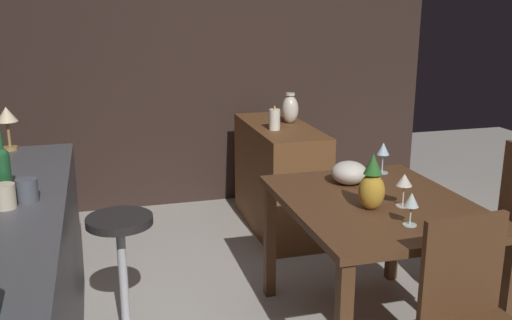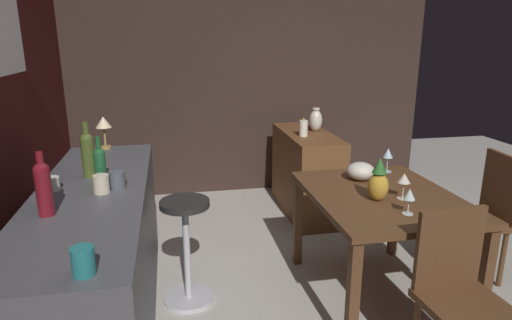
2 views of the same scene
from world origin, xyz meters
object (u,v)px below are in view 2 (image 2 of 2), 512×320
(wine_bottle_ruby, at_px, (43,186))
(counter_lamp, at_px, (104,125))
(pillar_candle_tall, at_px, (303,128))
(vase_ceramic_ivory, at_px, (316,120))
(wine_glass_left, at_px, (404,179))
(sideboard_cabinet, at_px, (306,173))
(chair_by_doorway, at_px, (483,212))
(wine_bottle_green, at_px, (100,165))
(cup_white, at_px, (51,184))
(wine_bottle_olive, at_px, (88,153))
(bar_stool, at_px, (187,248))
(wine_bottle_cobalt, at_px, (43,183))
(dining_table, at_px, (381,207))
(fruit_bowl, at_px, (361,171))
(pineapple_centerpiece, at_px, (378,182))
(chair_near_window, at_px, (460,292))
(cup_cream, at_px, (101,184))
(cup_teal, at_px, (83,261))
(cup_slate, at_px, (117,180))
(wine_glass_center, at_px, (409,195))
(wine_glass_right, at_px, (388,154))

(wine_bottle_ruby, relative_size, counter_lamp, 1.27)
(pillar_candle_tall, relative_size, vase_ceramic_ivory, 0.76)
(wine_glass_left, xyz_separation_m, pillar_candle_tall, (1.51, 0.19, 0.03))
(sideboard_cabinet, distance_m, chair_by_doorway, 1.69)
(wine_bottle_green, relative_size, pillar_candle_tall, 1.63)
(cup_white, bearing_deg, wine_bottle_green, -82.02)
(sideboard_cabinet, bearing_deg, wine_bottle_olive, 126.22)
(bar_stool, bearing_deg, wine_bottle_cobalt, 121.26)
(dining_table, bearing_deg, bar_stool, 81.83)
(fruit_bowl, bearing_deg, wine_bottle_ruby, 109.30)
(cup_white, bearing_deg, pineapple_centerpiece, -93.19)
(pillar_candle_tall, bearing_deg, fruit_bowl, -175.39)
(dining_table, distance_m, wine_bottle_cobalt, 2.01)
(chair_near_window, height_order, wine_glass_left, wine_glass_left)
(chair_near_window, distance_m, vase_ceramic_ivory, 2.41)
(bar_stool, distance_m, cup_cream, 0.77)
(cup_cream, bearing_deg, dining_table, -87.01)
(sideboard_cabinet, bearing_deg, chair_by_doorway, -148.99)
(dining_table, height_order, wine_bottle_olive, wine_bottle_olive)
(cup_teal, height_order, cup_slate, cup_teal)
(wine_bottle_cobalt, distance_m, vase_ceramic_ivory, 2.75)
(wine_glass_center, relative_size, cup_cream, 1.28)
(wine_glass_left, bearing_deg, cup_slate, 87.18)
(chair_by_doorway, relative_size, cup_white, 7.55)
(pineapple_centerpiece, distance_m, pillar_candle_tall, 1.50)
(wine_bottle_ruby, height_order, cup_cream, wine_bottle_ruby)
(wine_bottle_olive, xyz_separation_m, cup_slate, (-0.24, -0.19, -0.10))
(sideboard_cabinet, relative_size, wine_glass_left, 6.61)
(wine_glass_left, height_order, cup_cream, cup_cream)
(cup_teal, relative_size, vase_ceramic_ivory, 0.51)
(cup_teal, relative_size, cup_cream, 0.98)
(sideboard_cabinet, height_order, wine_bottle_ruby, wine_bottle_ruby)
(wine_glass_left, bearing_deg, sideboard_cabinet, 3.59)
(fruit_bowl, relative_size, counter_lamp, 0.80)
(wine_bottle_ruby, bearing_deg, sideboard_cabinet, -45.04)
(wine_glass_center, relative_size, vase_ceramic_ivory, 0.66)
(chair_by_doorway, bearing_deg, counter_lamp, 72.55)
(cup_white, bearing_deg, wine_glass_left, -93.14)
(wine_bottle_cobalt, distance_m, pillar_candle_tall, 2.48)
(bar_stool, height_order, vase_ceramic_ivory, vase_ceramic_ivory)
(wine_glass_right, bearing_deg, cup_slate, 103.81)
(pineapple_centerpiece, bearing_deg, wine_bottle_ruby, 98.24)
(cup_white, bearing_deg, cup_cream, -109.04)
(wine_glass_left, height_order, wine_glass_right, wine_glass_right)
(chair_by_doorway, distance_m, cup_slate, 2.53)
(wine_bottle_green, bearing_deg, sideboard_cabinet, -48.84)
(wine_bottle_ruby, distance_m, pillar_candle_tall, 2.54)
(wine_bottle_ruby, bearing_deg, wine_bottle_cobalt, 15.44)
(cup_white, relative_size, vase_ceramic_ivory, 0.53)
(pineapple_centerpiece, xyz_separation_m, wine_bottle_cobalt, (-0.14, 1.88, 0.16))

